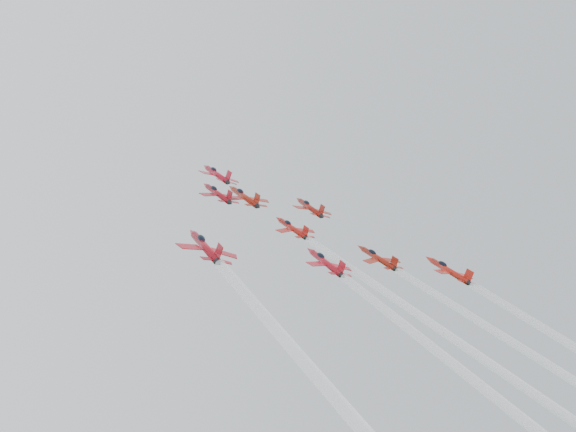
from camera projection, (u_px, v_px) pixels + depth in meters
jet_lead at (217, 174)px, 149.31m from camera, size 10.59×13.59×8.52m
jet_row2_left at (217, 193)px, 130.13m from camera, size 9.33×11.97×7.51m
jet_row2_center at (244, 196)px, 135.18m from camera, size 10.31×13.22×8.29m
jet_row2_right at (310, 207)px, 145.91m from camera, size 10.04×12.88×8.08m
jet_center at (448, 335)px, 89.62m from camera, size 8.51×80.49×47.12m
jet_rear_left at (538, 414)px, 72.77m from camera, size 8.79×83.14×48.67m
jet_rear_right at (572, 381)px, 87.54m from camera, size 8.67×82.07×48.04m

